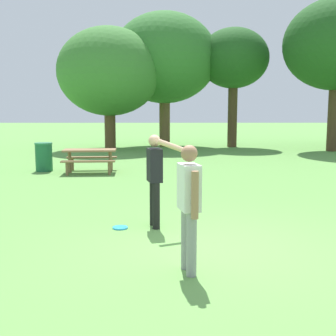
% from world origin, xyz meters
% --- Properties ---
extents(ground_plane, '(120.00, 120.00, 0.00)m').
position_xyz_m(ground_plane, '(0.00, 0.00, 0.00)').
color(ground_plane, '#609947').
extents(person_thrower, '(0.76, 0.60, 1.64)m').
position_xyz_m(person_thrower, '(-0.88, 1.19, 0.96)').
color(person_thrower, black).
rests_on(person_thrower, ground).
extents(person_catcher, '(0.30, 0.60, 1.64)m').
position_xyz_m(person_catcher, '(-0.42, -0.96, 0.94)').
color(person_catcher, gray).
rests_on(person_catcher, ground).
extents(frisbee, '(0.27, 0.27, 0.03)m').
position_xyz_m(frisbee, '(-1.50, 1.10, 0.01)').
color(frisbee, '#2D9EDB').
rests_on(frisbee, ground).
extents(picnic_table_near, '(1.78, 1.52, 0.77)m').
position_xyz_m(picnic_table_near, '(-3.17, 7.85, 0.56)').
color(picnic_table_near, olive).
rests_on(picnic_table_near, ground).
extents(trash_can_further_along, '(0.59, 0.59, 0.96)m').
position_xyz_m(trash_can_further_along, '(-4.78, 8.20, 0.48)').
color(trash_can_further_along, '#1E663D').
rests_on(trash_can_further_along, ground).
extents(tree_tall_left, '(5.33, 5.33, 6.27)m').
position_xyz_m(tree_tall_left, '(-3.56, 16.42, 3.98)').
color(tree_tall_left, brown).
rests_on(tree_tall_left, ground).
extents(tree_broad_center, '(5.79, 5.79, 7.32)m').
position_xyz_m(tree_broad_center, '(-0.69, 17.95, 4.83)').
color(tree_broad_center, brown).
rests_on(tree_broad_center, ground).
extents(tree_far_right, '(3.81, 3.81, 6.44)m').
position_xyz_m(tree_far_right, '(3.05, 17.59, 4.76)').
color(tree_far_right, '#4C3823').
rests_on(tree_far_right, ground).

